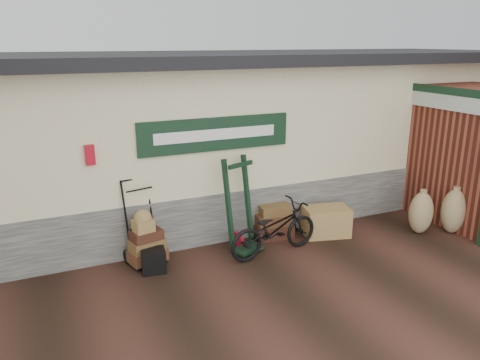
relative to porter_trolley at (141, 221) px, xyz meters
name	(u,v)px	position (x,y,z in m)	size (l,w,h in m)	color
ground	(257,263)	(1.63, -0.85, -0.69)	(80.00, 80.00, 0.00)	black
station_building	(198,134)	(1.63, 1.89, 0.92)	(14.40, 4.10, 3.20)	#4C4C47
brick_outbuilding	(430,144)	(6.33, 0.34, 0.61)	(1.71, 4.51, 2.62)	maroon
porter_trolley	(141,221)	(0.00, 0.00, 0.00)	(0.69, 0.52, 1.38)	black
green_barrow	(240,205)	(1.61, -0.24, 0.10)	(0.57, 0.49, 1.59)	black
suitcase_stack	(273,221)	(2.36, 0.00, -0.39)	(0.69, 0.43, 0.61)	#331910
wicker_hamper	(326,221)	(3.29, -0.32, -0.43)	(0.80, 0.52, 0.52)	brown
black_trunk	(153,261)	(0.06, -0.43, -0.51)	(0.36, 0.31, 0.36)	black
bicycle	(274,226)	(2.04, -0.63, -0.20)	(1.68, 0.58, 0.97)	black
burlap_sack_left	(421,213)	(4.92, -0.96, -0.30)	(0.49, 0.41, 0.79)	#876648
burlap_sack_right	(454,211)	(5.48, -1.19, -0.27)	(0.52, 0.44, 0.83)	#876648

